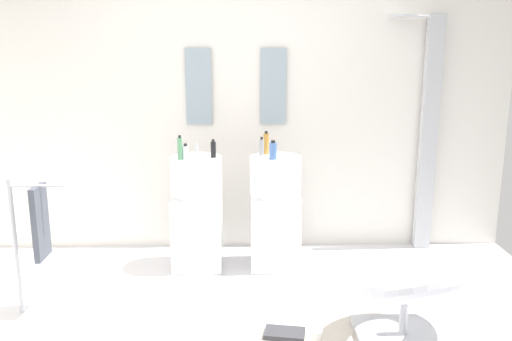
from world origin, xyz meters
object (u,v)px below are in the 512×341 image
at_px(coffee_mug, 317,338).
at_px(soap_bottle_green, 180,148).
at_px(magazine_charcoal, 285,333).
at_px(soap_bottle_blue, 273,151).
at_px(lounge_chair, 405,290).
at_px(shower_column, 427,130).
at_px(soap_bottle_grey, 262,147).
at_px(soap_bottle_amber, 266,143).
at_px(towel_rack, 36,225).
at_px(soap_bottle_black, 213,149).
at_px(pedestal_sink_right, 275,211).
at_px(soap_bottle_clear, 186,152).
at_px(pedestal_sink_left, 197,211).

xyz_separation_m(coffee_mug, soap_bottle_green, (-0.94, 1.18, 0.95)).
xyz_separation_m(magazine_charcoal, soap_bottle_blue, (-0.02, 1.06, 0.97)).
relative_size(lounge_chair, coffee_mug, 9.95).
relative_size(shower_column, coffee_mug, 19.77).
bearing_deg(shower_column, soap_bottle_grey, -166.60).
bearing_deg(soap_bottle_grey, soap_bottle_amber, 60.33).
distance_m(shower_column, towel_rack, 3.23).
height_order(towel_rack, soap_bottle_black, soap_bottle_black).
bearing_deg(lounge_chair, soap_bottle_black, 135.12).
relative_size(pedestal_sink_right, towel_rack, 1.08).
bearing_deg(coffee_mug, soap_bottle_blue, 100.24).
bearing_deg(towel_rack, pedestal_sink_right, 25.80).
relative_size(soap_bottle_black, soap_bottle_clear, 1.16).
height_order(pedestal_sink_left, soap_bottle_grey, soap_bottle_grey).
distance_m(pedestal_sink_right, shower_column, 1.52).
xyz_separation_m(pedestal_sink_right, lounge_chair, (0.72, -1.23, -0.12)).
distance_m(towel_rack, soap_bottle_grey, 1.78).
relative_size(lounge_chair, soap_bottle_black, 7.09).
height_order(soap_bottle_black, soap_bottle_clear, soap_bottle_black).
distance_m(lounge_chair, soap_bottle_green, 1.98).
relative_size(pedestal_sink_right, soap_bottle_black, 7.06).
bearing_deg(soap_bottle_amber, pedestal_sink_right, -56.28).
xyz_separation_m(towel_rack, magazine_charcoal, (1.64, -0.37, -0.60)).
bearing_deg(pedestal_sink_left, magazine_charcoal, -61.10).
height_order(pedestal_sink_left, pedestal_sink_right, same).
distance_m(pedestal_sink_left, soap_bottle_blue, 0.81).
xyz_separation_m(shower_column, soap_bottle_grey, (-1.45, -0.35, -0.08)).
bearing_deg(soap_bottle_blue, soap_bottle_amber, 102.53).
bearing_deg(shower_column, lounge_chair, -110.92).
relative_size(pedestal_sink_left, lounge_chair, 0.99).
relative_size(soap_bottle_blue, soap_bottle_black, 1.03).
bearing_deg(soap_bottle_black, pedestal_sink_left, 171.91).
bearing_deg(soap_bottle_blue, lounge_chair, -56.61).
distance_m(magazine_charcoal, soap_bottle_blue, 1.43).
bearing_deg(towel_rack, soap_bottle_black, 34.07).
bearing_deg(magazine_charcoal, shower_column, 58.92).
relative_size(coffee_mug, soap_bottle_amber, 0.55).
bearing_deg(pedestal_sink_left, pedestal_sink_right, 0.00).
height_order(pedestal_sink_right, lounge_chair, pedestal_sink_right).
xyz_separation_m(lounge_chair, soap_bottle_clear, (-1.43, 1.14, 0.63)).
height_order(shower_column, soap_bottle_clear, shower_column).
bearing_deg(pedestal_sink_left, soap_bottle_amber, 10.84).
bearing_deg(lounge_chair, soap_bottle_green, 142.36).
bearing_deg(pedestal_sink_right, pedestal_sink_left, 180.00).
bearing_deg(soap_bottle_black, soap_bottle_amber, 16.91).
bearing_deg(soap_bottle_green, towel_rack, -141.97).
distance_m(soap_bottle_green, soap_bottle_grey, 0.65).
height_order(shower_column, soap_bottle_amber, shower_column).
distance_m(towel_rack, soap_bottle_green, 1.19).
distance_m(pedestal_sink_right, soap_bottle_black, 0.72).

